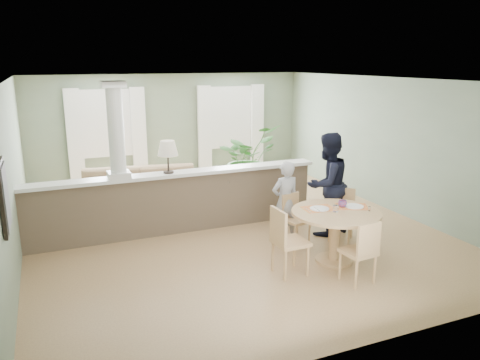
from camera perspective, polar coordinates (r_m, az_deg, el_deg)
name	(u,v)px	position (r m, az deg, el deg)	size (l,w,h in m)	color
ground	(229,228)	(8.72, -1.36, -5.90)	(8.00, 8.00, 0.00)	tan
room_shell	(215,127)	(8.84, -3.10, 6.50)	(7.02, 8.02, 2.71)	gray
pony_wall	(173,195)	(8.39, -8.18, -1.78)	(5.32, 0.38, 2.70)	brown
sofa	(140,192)	(9.69, -12.05, -1.39)	(3.00, 1.17, 0.87)	#8F794E
houseplant	(248,158)	(10.99, 0.94, 2.65)	(1.41, 1.22, 1.57)	#356C2B
dining_table	(336,222)	(7.27, 11.59, -4.98)	(1.35, 1.35, 0.92)	tan
chair_far_boy	(294,216)	(7.99, 6.63, -4.40)	(0.46, 0.46, 0.84)	tan
chair_far_man	(342,212)	(8.28, 12.37, -3.77)	(0.56, 0.56, 0.88)	tan
chair_near	(362,250)	(6.69, 14.66, -8.21)	(0.45, 0.45, 0.92)	tan
chair_side	(286,239)	(6.75, 5.60, -7.12)	(0.47, 0.47, 1.01)	tan
child_person	(285,201)	(8.00, 5.52, -2.59)	(0.51, 0.33, 1.39)	#9C9CA1
man_person	(327,184)	(8.34, 10.57, -0.52)	(0.89, 0.69, 1.82)	black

